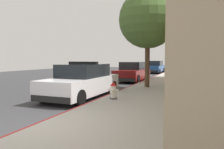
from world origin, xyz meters
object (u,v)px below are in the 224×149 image
Objects in this scene: police_cruiser at (83,81)px; parked_car_silver_ahead at (133,72)px; street_tree at (148,20)px; fire_hydrant at (113,91)px; parked_car_dark_far at (155,67)px.

police_cruiser reaches higher than parked_car_silver_ahead.
parked_car_silver_ahead is 0.86× the size of street_tree.
fire_hydrant is (1.71, -8.72, -0.24)m from parked_car_silver_ahead.
parked_car_silver_ahead reaches higher than fire_hydrant.
parked_car_silver_ahead is 8.89m from fire_hydrant.
street_tree reaches higher than police_cruiser.
parked_car_silver_ahead is 5.91m from street_tree.
parked_car_dark_far is 0.86× the size of street_tree.
parked_car_dark_far is (-0.14, 18.93, -0.00)m from police_cruiser.
street_tree is (0.44, 4.35, 3.58)m from fire_hydrant.
fire_hydrant is (1.95, -19.57, -0.24)m from parked_car_dark_far.
parked_car_dark_far is at bearing 90.43° from police_cruiser.
parked_car_dark_far is 19.66m from fire_hydrant.
fire_hydrant is at bearing -19.48° from police_cruiser.
police_cruiser is 6.37× the size of fire_hydrant.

